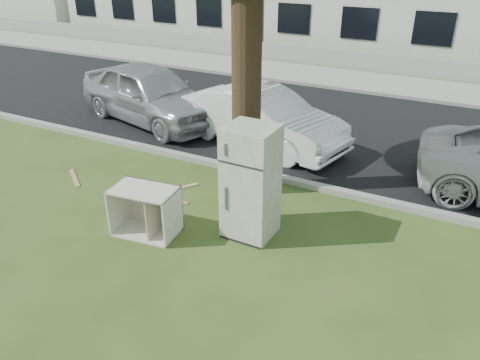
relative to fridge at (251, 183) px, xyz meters
The scene contains 13 objects.
ground 1.12m from the fridge, 131.02° to the right, with size 120.00×120.00×0.00m, color #334C1B.
road 5.66m from the fridge, 93.90° to the left, with size 120.00×7.00×0.01m, color black.
kerb_near 2.26m from the fridge, 100.66° to the left, with size 120.00×0.18×0.12m, color gray.
kerb_far 9.17m from the fridge, 92.38° to the left, with size 120.00×0.18×0.12m, color gray.
sidewalk 10.61m from the fridge, 92.05° to the left, with size 120.00×2.80×0.01m, color gray.
low_wall 12.19m from the fridge, 91.78° to the left, with size 120.00×0.15×0.70m, color gray.
fridge is the anchor object (origin of this frame).
cabinet 1.83m from the fridge, 152.61° to the right, with size 1.06×0.66×0.83m, color silver.
plank_a 2.20m from the fridge, behind, with size 1.09×0.09×0.02m, color #AE7454.
plank_b 4.29m from the fridge, behind, with size 0.89×0.09×0.02m, color tan.
plank_c 2.32m from the fridge, 159.38° to the left, with size 0.82×0.09×0.02m, color tan.
car_center 3.92m from the fridge, 112.17° to the left, with size 1.46×4.18×1.38m, color white.
car_left 6.18m from the fridge, 142.57° to the left, with size 1.84×4.56×1.55m, color #989A9E.
Camera 1 is at (3.34, -5.59, 4.41)m, focal length 35.00 mm.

